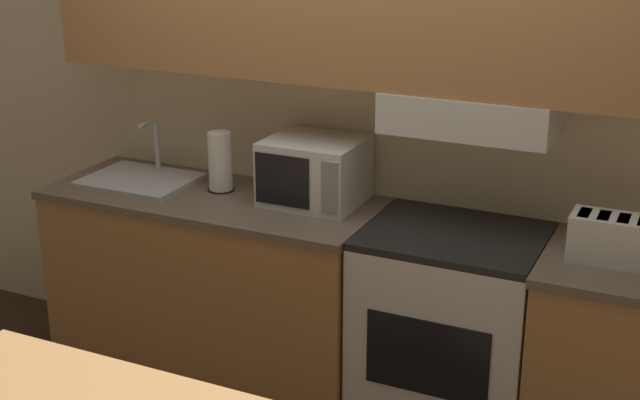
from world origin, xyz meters
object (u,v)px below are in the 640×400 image
Objects in this scene: stove_range at (449,337)px; toaster at (612,239)px; microwave at (315,171)px; paper_towel_roll at (220,162)px; sink_basin at (140,179)px.

toaster is at bearing -3.23° from stove_range.
toaster is at bearing -5.88° from microwave.
paper_towel_roll is (-1.11, 0.06, 0.60)m from stove_range.
stove_range is 1.58m from sink_basin.
toaster is 2.10m from sink_basin.
toaster is 0.63× the size of sink_basin.
paper_towel_roll is at bearing 176.96° from toaster.
stove_range is 0.90m from microwave.
stove_range is 3.45× the size of paper_towel_roll.
paper_towel_roll reaches higher than stove_range.
paper_towel_roll is (0.39, 0.07, 0.12)m from sink_basin.
toaster is (1.25, -0.13, -0.05)m from microwave.
microwave reaches higher than sink_basin.
paper_towel_roll is at bearing 177.05° from stove_range.
microwave reaches higher than paper_towel_roll.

